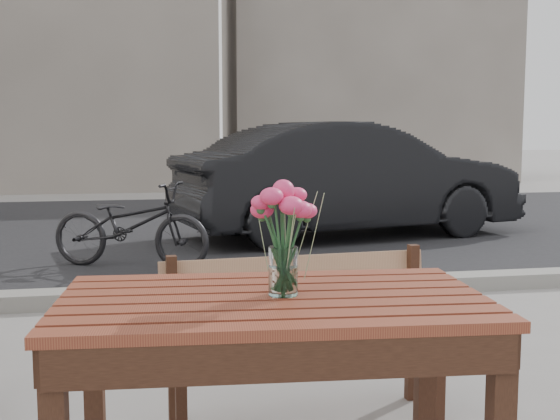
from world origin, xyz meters
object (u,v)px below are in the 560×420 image
object	(u,v)px
parked_car	(349,180)
bicycle	(130,225)
main_vase	(283,224)
main_table	(273,338)

from	to	relation	value
parked_car	bicycle	xyz separation A→B (m)	(-2.57, -1.52, -0.28)
main_vase	parked_car	size ratio (longest dim) A/B	0.08
main_table	main_vase	distance (m)	0.35
parked_car	bicycle	world-z (taller)	parked_car
main_table	bicycle	world-z (taller)	bicycle
main_vase	parked_car	bearing A→B (deg)	71.66
parked_car	bicycle	distance (m)	3.00
main_vase	bicycle	distance (m)	4.66
parked_car	main_table	bearing A→B (deg)	149.13
main_vase	bicycle	size ratio (longest dim) A/B	0.23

